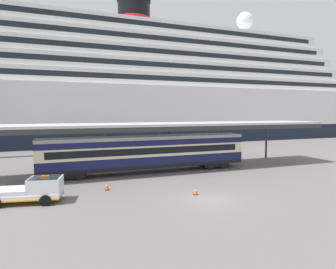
% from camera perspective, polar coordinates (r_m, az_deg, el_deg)
% --- Properties ---
extents(ground_plane, '(400.00, 400.00, 0.00)m').
position_cam_1_polar(ground_plane, '(22.40, 8.51, -13.07)').
color(ground_plane, slate).
extents(cruise_ship, '(130.96, 29.81, 34.98)m').
position_cam_1_polar(cruise_ship, '(70.47, -10.38, 8.82)').
color(cruise_ship, black).
rests_on(cruise_ship, ground).
extents(platform_canopy, '(45.56, 6.34, 5.50)m').
position_cam_1_polar(platform_canopy, '(31.69, -4.41, 1.83)').
color(platform_canopy, silver).
rests_on(platform_canopy, ground).
extents(train_carriage, '(22.94, 2.81, 4.11)m').
position_cam_1_polar(train_carriage, '(31.57, -4.17, -3.56)').
color(train_carriage, black).
rests_on(train_carriage, ground).
extents(service_truck, '(5.48, 2.97, 2.02)m').
position_cam_1_polar(service_truck, '(23.68, -25.82, -10.02)').
color(service_truck, white).
rests_on(service_truck, ground).
extents(traffic_cone_near, '(0.36, 0.36, 0.74)m').
position_cam_1_polar(traffic_cone_near, '(25.31, -12.26, -10.20)').
color(traffic_cone_near, black).
rests_on(traffic_cone_near, ground).
extents(traffic_cone_mid, '(0.36, 0.36, 0.65)m').
position_cam_1_polar(traffic_cone_mid, '(23.59, 5.64, -11.32)').
color(traffic_cone_mid, black).
rests_on(traffic_cone_mid, ground).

